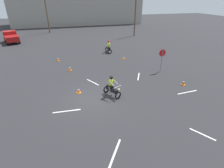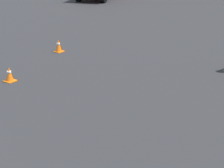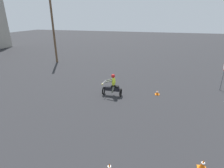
{
  "view_description": "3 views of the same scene",
  "coord_description": "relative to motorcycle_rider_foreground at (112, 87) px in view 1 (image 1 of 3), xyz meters",
  "views": [
    {
      "loc": [
        -1.9,
        -11.18,
        6.87
      ],
      "look_at": [
        1.4,
        -0.03,
        1.0
      ],
      "focal_mm": 28.0,
      "sensor_mm": 36.0,
      "label": 1
    },
    {
      "loc": [
        8.39,
        -2.13,
        4.22
      ],
      "look_at": [
        2.81,
        5.58,
        0.9
      ],
      "focal_mm": 70.0,
      "sensor_mm": 36.0,
      "label": 2
    },
    {
      "loc": [
        -7.12,
        8.06,
        5.5
      ],
      "look_at": [
        4.22,
        11.19,
        0.9
      ],
      "focal_mm": 28.0,
      "sensor_mm": 36.0,
      "label": 3
    }
  ],
  "objects": [
    {
      "name": "utility_pole_near",
      "position": [
        10.56,
        20.57,
        3.31
      ],
      "size": [
        0.24,
        0.24,
        8.07
      ],
      "primitive_type": "cylinder",
      "color": "brown",
      "rests_on": "ground"
    },
    {
      "name": "ground_plane",
      "position": [
        -1.38,
        -0.0,
        -0.73
      ],
      "size": [
        120.0,
        120.0,
        0.0
      ],
      "primitive_type": "plane",
      "color": "#28282B"
    },
    {
      "name": "traffic_cone_near_left",
      "position": [
        -2.71,
        6.07,
        -0.51
      ],
      "size": [
        0.32,
        0.32,
        0.44
      ],
      "color": "orange",
      "rests_on": "ground"
    },
    {
      "name": "stop_sign",
      "position": [
        6.08,
        3.2,
        0.91
      ],
      "size": [
        0.7,
        0.08,
        2.3
      ],
      "color": "slate",
      "rests_on": "ground"
    },
    {
      "name": "motorcycle_rider_background",
      "position": [
        2.84,
        11.15,
        0.0
      ],
      "size": [
        0.7,
        1.51,
        1.66
      ],
      "rotation": [
        0.0,
        0.0,
        0.01
      ],
      "color": "black",
      "rests_on": "ground"
    },
    {
      "name": "building_backdrop",
      "position": [
        2.58,
        40.26,
        3.57
      ],
      "size": [
        32.97,
        9.47,
        8.59
      ],
      "primitive_type": "cube",
      "color": "gray",
      "rests_on": "ground"
    },
    {
      "name": "lane_stripe_e",
      "position": [
        5.94,
        -1.24,
        -0.72
      ],
      "size": [
        1.83,
        0.19,
        0.01
      ],
      "primitive_type": "cube",
      "rotation": [
        0.0,
        0.0,
        1.62
      ],
      "color": "silver",
      "rests_on": "ground"
    },
    {
      "name": "traffic_cone_far_right",
      "position": [
        -2.4,
        1.11,
        -0.53
      ],
      "size": [
        0.32,
        0.32,
        0.4
      ],
      "color": "orange",
      "rests_on": "ground"
    },
    {
      "name": "lane_stripe_w",
      "position": [
        -3.46,
        -1.13,
        -0.72
      ],
      "size": [
        1.83,
        0.23,
        0.01
      ],
      "primitive_type": "cube",
      "rotation": [
        0.0,
        0.0,
        4.64
      ],
      "color": "silver",
      "rests_on": "ground"
    },
    {
      "name": "lane_stripe_ne",
      "position": [
        3.47,
        2.69,
        -0.72
      ],
      "size": [
        0.93,
        1.61,
        0.01
      ],
      "primitive_type": "cube",
      "rotation": [
        0.0,
        0.0,
        2.65
      ],
      "color": "silver",
      "rests_on": "ground"
    },
    {
      "name": "lane_stripe_se",
      "position": [
        3.64,
        -5.51,
        -0.72
      ],
      "size": [
        0.8,
        1.26,
        0.01
      ],
      "primitive_type": "cube",
      "rotation": [
        0.0,
        0.0,
        6.82
      ],
      "color": "silver",
      "rests_on": "ground"
    },
    {
      "name": "traffic_cone_mid_left",
      "position": [
        6.43,
        -0.03,
        -0.52
      ],
      "size": [
        0.32,
        0.32,
        0.43
      ],
      "color": "orange",
      "rests_on": "ground"
    },
    {
      "name": "utility_pole_far",
      "position": [
        -5.15,
        28.41,
        3.89
      ],
      "size": [
        0.24,
        0.24,
        9.23
      ],
      "primitive_type": "cylinder",
      "color": "brown",
      "rests_on": "ground"
    },
    {
      "name": "lane_stripe_nw",
      "position": [
        -0.97,
        2.7,
        -0.72
      ],
      "size": [
        0.86,
        1.5,
        0.01
      ],
      "primitive_type": "cube",
      "rotation": [
        0.0,
        0.0,
        3.63
      ],
      "color": "silver",
      "rests_on": "ground"
    },
    {
      "name": "pickup_truck",
      "position": [
        -10.92,
        21.2,
        0.2
      ],
      "size": [
        3.11,
        4.52,
        1.73
      ],
      "rotation": [
        0.0,
        0.0,
        0.32
      ],
      "color": "black",
      "rests_on": "ground"
    },
    {
      "name": "traffic_cone_mid_center",
      "position": [
        -3.83,
        9.45,
        -0.5
      ],
      "size": [
        0.32,
        0.32,
        0.47
      ],
      "color": "orange",
      "rests_on": "ground"
    },
    {
      "name": "motorcycle_rider_foreground",
      "position": [
        0.0,
        0.0,
        0.0
      ],
      "size": [
        1.17,
        1.52,
        1.66
      ],
      "rotation": [
        0.0,
        0.0,
        3.6
      ],
      "color": "black",
      "rests_on": "ground"
    },
    {
      "name": "traffic_cone_far_center",
      "position": [
        3.85,
        7.96,
        -0.57
      ],
      "size": [
        0.32,
        0.32,
        0.33
      ],
      "color": "orange",
      "rests_on": "ground"
    },
    {
      "name": "lane_stripe_sw",
      "position": [
        -1.41,
        -5.36,
        -0.72
      ],
      "size": [
        1.13,
        1.6,
        0.01
      ],
      "primitive_type": "cube",
      "rotation": [
        0.0,
        0.0,
        5.69
      ],
      "color": "silver",
      "rests_on": "ground"
    }
  ]
}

